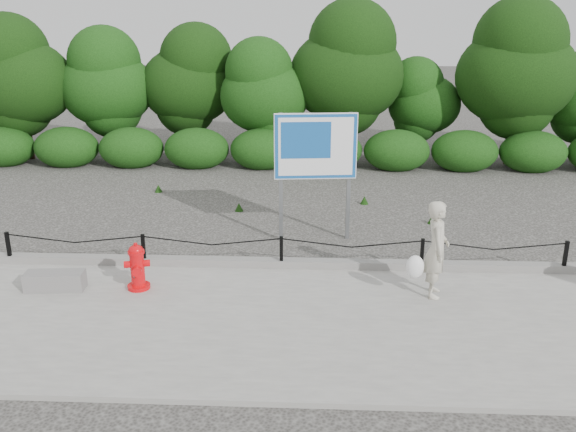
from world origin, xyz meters
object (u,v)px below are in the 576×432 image
at_px(pedestrian, 435,250).
at_px(concrete_block, 55,281).
at_px(fire_hydrant, 137,267).
at_px(advertising_sign, 315,152).

distance_m(pedestrian, concrete_block, 6.25).
xyz_separation_m(fire_hydrant, concrete_block, (-1.37, -0.10, -0.23)).
relative_size(fire_hydrant, concrete_block, 0.84).
relative_size(pedestrian, concrete_block, 1.66).
distance_m(pedestrian, advertising_sign, 3.43).
bearing_deg(concrete_block, advertising_sign, 32.52).
bearing_deg(pedestrian, advertising_sign, 43.78).
height_order(concrete_block, advertising_sign, advertising_sign).
relative_size(fire_hydrant, pedestrian, 0.51).
distance_m(fire_hydrant, pedestrian, 4.87).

